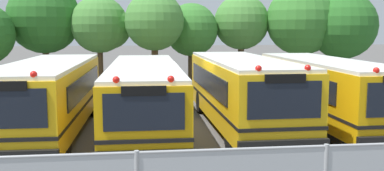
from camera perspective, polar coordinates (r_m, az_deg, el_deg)
ground_plane at (r=16.24m, az=0.13°, el=-5.60°), size 160.00×160.00×0.00m
school_bus_0 at (r=15.95m, az=-18.49°, el=-1.12°), size 2.69×9.59×2.66m
school_bus_1 at (r=15.97m, az=-6.34°, el=-0.97°), size 2.63×11.02×2.54m
school_bus_2 at (r=16.24m, az=6.60°, el=-0.51°), size 2.65×9.54×2.73m
school_bus_3 at (r=17.48m, az=17.32°, el=-0.39°), size 2.50×9.73×2.63m
tree_1 at (r=27.31m, az=-19.05°, el=8.59°), size 4.27×4.27×6.49m
tree_2 at (r=26.17m, az=-11.79°, el=7.79°), size 3.55×3.37×5.62m
tree_3 at (r=24.90m, az=-4.85°, el=8.52°), size 3.41×3.41×5.84m
tree_4 at (r=26.83m, az=0.06°, el=7.30°), size 3.27×3.27×5.26m
tree_5 at (r=27.67m, az=6.41°, el=8.46°), size 3.48×3.48×5.84m
tree_6 at (r=27.90m, az=14.49°, el=8.31°), size 4.36×4.36×6.40m
tree_7 at (r=28.06m, az=19.49°, el=7.54°), size 4.10×4.10×5.93m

